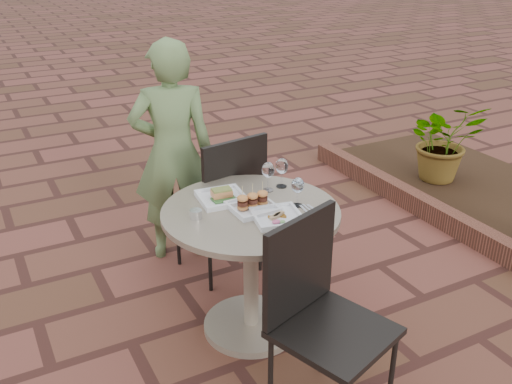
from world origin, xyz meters
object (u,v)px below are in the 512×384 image
diner (173,153)px  plate_sliders (253,204)px  chair_far (226,195)px  cafe_table (251,252)px  plate_tuna (277,217)px  chair_near (318,304)px  plate_salmon (222,197)px

diner → plate_sliders: 0.97m
chair_far → cafe_table: bearing=68.3°
plate_tuna → diner: bearing=96.3°
cafe_table → plate_tuna: (0.06, -0.15, 0.26)m
diner → plate_tuna: diner is taller
cafe_table → plate_tuna: plate_tuna is taller
chair_near → diner: bearing=73.0°
chair_far → plate_tuna: bearing=76.0°
chair_far → diner: size_ratio=0.64×
plate_sliders → chair_far: bearing=78.6°
chair_near → plate_sliders: 0.65m
chair_near → plate_sliders: size_ratio=4.16×
cafe_table → plate_salmon: size_ratio=3.49×
cafe_table → plate_salmon: 0.32m
chair_near → diner: (-0.06, 1.58, 0.17)m
chair_near → plate_tuna: 0.51m
chair_far → chair_near: bearing=74.8°
diner → cafe_table: bearing=110.4°
chair_near → plate_tuna: size_ratio=3.44×
diner → plate_sliders: size_ratio=6.47×
chair_near → plate_salmon: size_ratio=3.61×
chair_far → chair_near: 1.19m
chair_far → plate_salmon: chair_far is taller
cafe_table → chair_near: bearing=-89.9°
chair_near → diner: size_ratio=0.64×
cafe_table → plate_sliders: bearing=-21.3°
plate_sliders → cafe_table: bearing=158.7°
cafe_table → plate_sliders: 0.28m
cafe_table → plate_salmon: (-0.08, 0.17, 0.26)m
plate_tuna → cafe_table: bearing=112.9°
chair_far → diner: bearing=-74.7°
chair_far → diner: diner is taller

